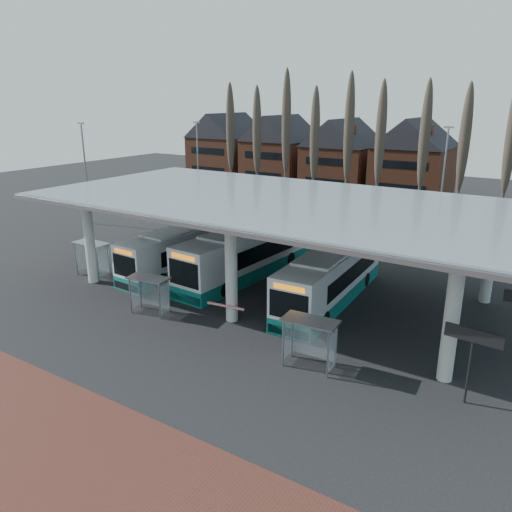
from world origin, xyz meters
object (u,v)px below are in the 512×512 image
Objects in this scene: shelter_0 at (93,251)px; shelter_1 at (150,286)px; shelter_2 at (311,332)px; bus_1 at (248,253)px; bus_2 at (331,276)px; bus_0 at (187,249)px.

shelter_1 is (8.22, -2.68, -0.16)m from shelter_0.
shelter_2 is at bearing -9.05° from shelter_0.
shelter_0 is 0.99× the size of shelter_2.
shelter_0 is at bearing -144.44° from bus_1.
bus_2 is at bearing 17.03° from shelter_0.
bus_1 is at bearing 132.45° from shelter_2.
bus_1 is 13.37m from shelter_2.
bus_1 is 5.07× the size of shelter_1.
bus_2 is 11.30m from shelter_1.
bus_1 reaches higher than bus_2.
shelter_1 is 10.98m from shelter_2.
shelter_0 is 8.65m from shelter_1.
bus_2 is 4.52× the size of shelter_2.
shelter_0 is at bearing 166.42° from shelter_2.
bus_1 is 7.16m from bus_2.
shelter_1 is at bearing -140.63° from bus_2.
bus_0 is at bearing 146.90° from shelter_2.
bus_2 reaches higher than shelter_0.
shelter_1 is at bearing -61.95° from bus_0.
bus_1 reaches higher than shelter_1.
shelter_0 is 1.04× the size of shelter_1.
bus_2 reaches higher than shelter_2.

